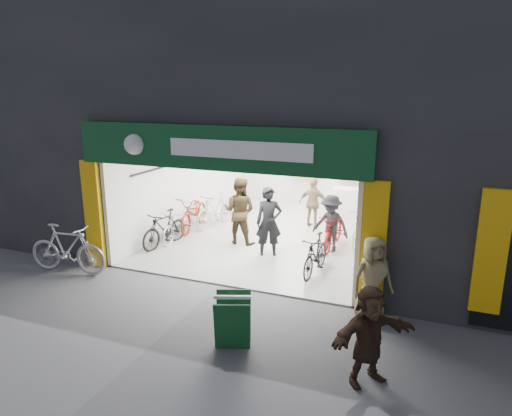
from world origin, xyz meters
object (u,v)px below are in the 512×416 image
Objects in this scene: bike_right_front at (316,255)px; pedestrian_near at (373,279)px; sandwich_board at (233,320)px; bike_left_front at (178,225)px; parked_bike at (67,249)px.

pedestrian_near is (1.50, -1.71, 0.33)m from bike_right_front.
pedestrian_near is 1.79× the size of sandwich_board.
bike_left_front is 6.35m from pedestrian_near.
bike_left_front is 1.09× the size of bike_right_front.
bike_left_front is 3.25m from parked_bike.
parked_bike is 5.12m from sandwich_board.
pedestrian_near is at bearing -93.67° from parked_bike.
bike_left_front is 4.36m from bike_right_front.
parked_bike is 1.22× the size of pedestrian_near.
parked_bike reaches higher than bike_right_front.
parked_bike is at bearing 142.68° from sandwich_board.
sandwich_board is at bearing -113.47° from parked_bike.
sandwich_board is (4.90, -1.49, -0.10)m from parked_bike.
sandwich_board is at bearing -172.56° from pedestrian_near.
pedestrian_near is at bearing -27.61° from bike_left_front.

